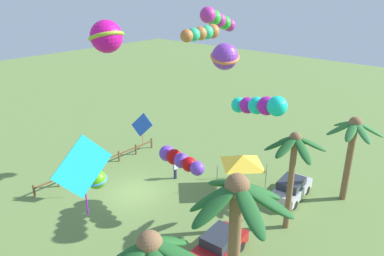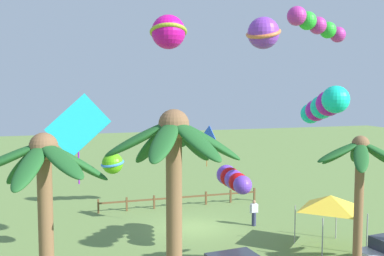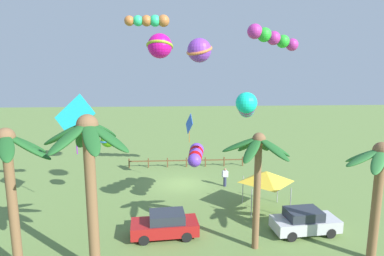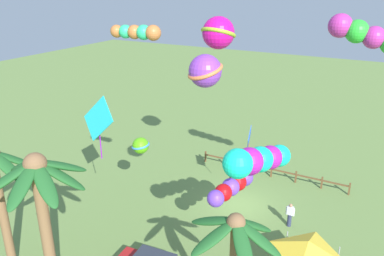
% 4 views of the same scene
% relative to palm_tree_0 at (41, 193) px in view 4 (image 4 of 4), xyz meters
% --- Properties ---
extents(ground_plane, '(120.00, 120.00, 0.00)m').
position_rel_palm_tree_0_xyz_m(ground_plane, '(-4.59, -12.01, -5.88)').
color(ground_plane, olive).
extents(palm_tree_0, '(4.36, 4.39, 7.77)m').
position_rel_palm_tree_0_xyz_m(palm_tree_0, '(0.00, 0.00, 0.00)').
color(palm_tree_0, brown).
rests_on(palm_tree_0, ground).
extents(palm_tree_3, '(3.79, 3.44, 6.50)m').
position_rel_palm_tree_0_xyz_m(palm_tree_3, '(-8.28, -1.67, -0.86)').
color(palm_tree_3, brown).
rests_on(palm_tree_3, ground).
extents(rail_fence, '(11.63, 0.12, 0.95)m').
position_rel_palm_tree_0_xyz_m(rail_fence, '(-5.19, -17.04, -5.31)').
color(rail_fence, brown).
rests_on(rail_fence, ground).
extents(spectator_0, '(0.55, 0.26, 1.59)m').
position_rel_palm_tree_0_xyz_m(spectator_0, '(-8.17, -11.27, -5.07)').
color(spectator_0, '#2D3351').
rests_on(spectator_0, ground).
extents(festival_tent, '(2.86, 2.86, 2.85)m').
position_rel_palm_tree_0_xyz_m(festival_tent, '(-10.19, -6.37, -3.42)').
color(festival_tent, '#9E9EA3').
rests_on(festival_tent, ground).
extents(kite_tube_0, '(1.41, 4.08, 1.10)m').
position_rel_palm_tree_0_xyz_m(kite_tube_0, '(-5.47, -8.22, -2.24)').
color(kite_tube_0, '#693ACA').
extents(kite_ball_1, '(2.46, 2.43, 1.92)m').
position_rel_palm_tree_0_xyz_m(kite_ball_1, '(-2.88, -11.52, 5.65)').
color(kite_ball_1, '#D20F8C').
extents(kite_ball_2, '(2.17, 2.17, 1.41)m').
position_rel_palm_tree_0_xyz_m(kite_ball_2, '(-5.41, -4.76, 4.94)').
color(kite_ball_2, purple).
extents(kite_diamond_3, '(0.49, 1.70, 2.44)m').
position_rel_palm_tree_0_xyz_m(kite_diamond_3, '(-5.17, -11.47, -0.56)').
color(kite_diamond_3, blue).
extents(kite_diamond_4, '(2.82, 0.69, 3.97)m').
position_rel_palm_tree_0_xyz_m(kite_diamond_4, '(2.51, -6.61, 0.84)').
color(kite_diamond_4, '#20CEDF').
extents(kite_tube_5, '(2.46, 0.69, 0.66)m').
position_rel_palm_tree_0_xyz_m(kite_tube_5, '(-2.55, -3.97, 6.46)').
color(kite_tube_5, '#BD6B33').
extents(kite_ball_6, '(1.50, 1.50, 1.03)m').
position_rel_palm_tree_0_xyz_m(kite_ball_6, '(0.80, -8.31, -1.11)').
color(kite_ball_6, '#52B214').
extents(kite_tube_7, '(1.84, 4.18, 1.85)m').
position_rel_palm_tree_0_xyz_m(kite_tube_7, '(-8.14, -4.10, 1.71)').
color(kite_tube_7, '#12DCB5').
extents(kite_tube_8, '(3.95, 1.30, 1.92)m').
position_rel_palm_tree_0_xyz_m(kite_tube_8, '(-11.15, -9.71, 6.18)').
color(kite_tube_8, '#B82C93').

